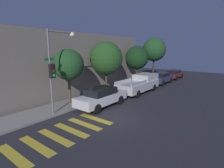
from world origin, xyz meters
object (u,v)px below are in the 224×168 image
(sedan_near_corner, at_px, (101,97))
(pickup_truck, at_px, (140,83))
(traffic_light_pole, at_px, (56,62))
(tree_midblock, at_px, (106,58))
(tree_near_corner, at_px, (68,65))
(tree_far_end, at_px, (137,58))
(sedan_middle, at_px, (161,78))
(tree_behind_truck, at_px, (154,50))
(sedan_far_end, at_px, (174,74))

(sedan_near_corner, xyz_separation_m, pickup_truck, (6.11, 0.00, 0.11))
(traffic_light_pole, xyz_separation_m, pickup_truck, (9.07, -1.27, -2.69))
(traffic_light_pole, bearing_deg, pickup_truck, -7.98)
(sedan_near_corner, height_order, tree_midblock, tree_midblock)
(pickup_truck, xyz_separation_m, tree_near_corner, (-7.26, 2.36, 2.30))
(traffic_light_pole, bearing_deg, tree_near_corner, 31.08)
(tree_near_corner, height_order, tree_far_end, tree_far_end)
(tree_near_corner, relative_size, tree_far_end, 0.92)
(sedan_middle, distance_m, tree_near_corner, 13.38)
(tree_near_corner, xyz_separation_m, tree_behind_truck, (15.65, 0.00, 1.15))
(pickup_truck, distance_m, sedan_middle, 5.69)
(sedan_far_end, bearing_deg, pickup_truck, 180.00)
(sedan_far_end, distance_m, tree_midblock, 13.87)
(sedan_near_corner, bearing_deg, tree_behind_truck, 9.25)
(sedan_middle, xyz_separation_m, sedan_far_end, (5.04, 0.00, -0.05))
(tree_near_corner, distance_m, tree_behind_truck, 15.69)
(sedan_far_end, bearing_deg, tree_midblock, 169.98)
(sedan_near_corner, relative_size, tree_behind_truck, 0.74)
(traffic_light_pole, height_order, tree_near_corner, traffic_light_pole)
(sedan_middle, relative_size, tree_behind_truck, 0.70)
(tree_midblock, distance_m, tree_far_end, 6.06)
(pickup_truck, bearing_deg, tree_near_corner, 161.97)
(sedan_middle, bearing_deg, pickup_truck, 180.00)
(pickup_truck, height_order, tree_midblock, tree_midblock)
(tree_behind_truck, bearing_deg, sedan_near_corner, -170.75)
(sedan_near_corner, height_order, sedan_middle, sedan_near_corner)
(sedan_near_corner, distance_m, sedan_far_end, 16.84)
(sedan_near_corner, relative_size, sedan_middle, 1.05)
(sedan_near_corner, bearing_deg, pickup_truck, 0.00)
(pickup_truck, xyz_separation_m, tree_behind_truck, (8.39, 2.36, 3.45))
(tree_behind_truck, bearing_deg, tree_midblock, 180.00)
(traffic_light_pole, xyz_separation_m, tree_behind_truck, (17.46, 1.09, 0.75))
(pickup_truck, bearing_deg, sedan_near_corner, -180.00)
(sedan_near_corner, distance_m, tree_midblock, 5.02)
(traffic_light_pole, height_order, tree_behind_truck, tree_behind_truck)
(sedan_near_corner, bearing_deg, sedan_middle, 0.00)
(tree_far_end, xyz_separation_m, tree_behind_truck, (4.97, -0.00, 0.98))
(tree_far_end, relative_size, tree_behind_truck, 0.80)
(pickup_truck, bearing_deg, tree_behind_truck, 15.73)
(traffic_light_pole, distance_m, sedan_near_corner, 4.27)
(tree_far_end, bearing_deg, tree_midblock, -180.00)
(tree_midblock, bearing_deg, sedan_middle, -15.83)
(sedan_middle, height_order, tree_behind_truck, tree_behind_truck)
(sedan_near_corner, xyz_separation_m, sedan_middle, (11.80, 0.00, -0.02))
(traffic_light_pole, height_order, sedan_middle, traffic_light_pole)
(tree_near_corner, relative_size, tree_midblock, 0.86)
(tree_midblock, xyz_separation_m, tree_behind_truck, (11.03, 0.00, 0.81))
(sedan_middle, height_order, tree_far_end, tree_far_end)
(sedan_far_end, xyz_separation_m, tree_far_end, (-7.32, 2.36, 2.64))
(tree_far_end, bearing_deg, tree_behind_truck, -0.00)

